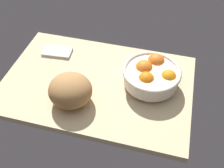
{
  "coord_description": "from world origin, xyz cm",
  "views": [
    {
      "loc": [
        -25.72,
        73.08,
        80.65
      ],
      "look_at": [
        -7.61,
        4.16,
        5.0
      ],
      "focal_mm": 42.47,
      "sensor_mm": 36.0,
      "label": 1
    }
  ],
  "objects": [
    {
      "name": "ground_plane",
      "position": [
        0.0,
        0.0,
        -1.5
      ],
      "size": [
        79.05,
        52.28,
        3.0
      ],
      "primitive_type": "cube",
      "color": "#D0BB8D"
    },
    {
      "name": "fruit_bowl",
      "position": [
        -21.87,
        -4.48,
        5.61
      ],
      "size": [
        23.5,
        23.5,
        10.18
      ],
      "color": "silver",
      "rests_on": "ground"
    },
    {
      "name": "bread_loaf",
      "position": [
        6.59,
        12.33,
        6.03
      ],
      "size": [
        17.48,
        16.83,
        12.07
      ],
      "primitive_type": "ellipsoid",
      "rotation": [
        0.0,
        0.0,
        3.1
      ],
      "color": "#B07D48",
      "rests_on": "ground"
    },
    {
      "name": "napkin_folded",
      "position": [
        23.63,
        -13.42,
        0.62
      ],
      "size": [
        13.89,
        8.52,
        1.23
      ],
      "primitive_type": "cube",
      "rotation": [
        0.0,
        0.0,
        0.09
      ],
      "color": "silver",
      "rests_on": "ground"
    }
  ]
}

